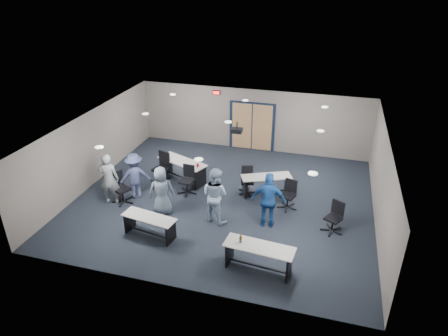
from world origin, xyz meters
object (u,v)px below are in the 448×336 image
(chair_back_c, at_px, (247,181))
(chair_loose_right, at_px, (333,218))
(chair_back_d, at_px, (288,195))
(person_back, at_px, (135,176))
(table_front_right, at_px, (259,253))
(table_back_left, at_px, (183,167))
(person_plaid, at_px, (162,191))
(chair_back_b, at_px, (187,180))
(table_front_left, at_px, (149,223))
(chair_back_a, at_px, (161,168))
(table_back_right, at_px, (266,182))
(person_gray, at_px, (109,179))
(person_lightblue, at_px, (215,195))
(chair_loose_left, at_px, (122,188))
(person_navy, at_px, (269,200))

(chair_back_c, bearing_deg, chair_loose_right, -43.01)
(chair_back_c, height_order, chair_loose_right, chair_loose_right)
(chair_back_d, height_order, person_back, person_back)
(table_front_right, relative_size, chair_back_c, 1.93)
(table_back_left, relative_size, person_plaid, 1.27)
(table_back_left, relative_size, chair_back_b, 2.03)
(chair_back_d, bearing_deg, table_front_right, -77.85)
(person_back, bearing_deg, chair_back_d, 155.99)
(table_front_left, bearing_deg, chair_back_a, 117.47)
(table_back_right, relative_size, person_back, 1.11)
(table_back_right, bearing_deg, chair_loose_right, -59.19)
(table_front_left, distance_m, table_front_right, 3.47)
(chair_back_d, relative_size, chair_loose_right, 1.00)
(table_front_left, xyz_separation_m, person_gray, (-2.09, 1.38, 0.46))
(chair_back_a, relative_size, person_plaid, 0.70)
(table_back_right, relative_size, chair_back_a, 1.58)
(table_back_left, bearing_deg, person_back, -102.82)
(person_lightblue, xyz_separation_m, person_back, (-3.08, 0.61, -0.09))
(table_back_right, distance_m, chair_back_c, 0.67)
(table_front_right, height_order, chair_back_b, chair_back_b)
(chair_back_b, bearing_deg, person_plaid, -97.28)
(table_back_left, relative_size, table_back_right, 1.14)
(chair_loose_left, bearing_deg, table_front_left, -105.57)
(chair_back_c, bearing_deg, chair_back_d, -37.16)
(table_front_right, xyz_separation_m, chair_back_b, (-3.25, 3.29, -0.00))
(chair_loose_right, bearing_deg, person_navy, -143.74)
(chair_back_d, distance_m, person_lightblue, 2.53)
(table_front_left, relative_size, person_back, 1.04)
(chair_back_a, height_order, chair_back_d, chair_back_a)
(table_front_left, xyz_separation_m, chair_loose_left, (-1.74, 1.52, 0.09))
(chair_back_d, height_order, person_plaid, person_plaid)
(table_front_left, xyz_separation_m, table_back_left, (-0.31, 3.56, 0.10))
(chair_loose_right, height_order, person_gray, person_gray)
(table_front_right, xyz_separation_m, chair_loose_right, (1.83, 2.31, -0.02))
(table_front_right, bearing_deg, chair_back_d, 89.54)
(table_back_right, relative_size, chair_loose_right, 1.85)
(chair_back_d, height_order, person_gray, person_gray)
(chair_back_b, distance_m, person_lightblue, 2.03)
(table_back_right, relative_size, person_lightblue, 1.00)
(chair_back_c, xyz_separation_m, chair_back_d, (1.52, -0.61, 0.00))
(chair_back_b, distance_m, chair_loose_left, 2.24)
(table_front_right, bearing_deg, person_plaid, 157.80)
(chair_back_b, relative_size, person_gray, 0.56)
(chair_back_c, bearing_deg, chair_loose_left, -171.38)
(chair_back_a, relative_size, chair_loose_right, 1.17)
(person_plaid, bearing_deg, table_back_left, -110.75)
(chair_back_a, height_order, chair_loose_left, chair_back_a)
(table_front_left, distance_m, chair_back_a, 3.40)
(person_plaid, xyz_separation_m, person_back, (-1.30, 0.70, 0.00))
(table_front_left, height_order, table_front_right, table_front_right)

